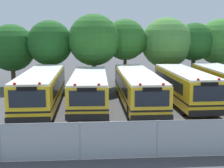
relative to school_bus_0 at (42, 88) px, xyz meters
name	(u,v)px	position (x,y,z in m)	size (l,w,h in m)	color
ground_plane	(138,104)	(7.11, 0.10, -1.41)	(160.00, 160.00, 0.00)	#424244
school_bus_0	(42,88)	(0.00, 0.00, 0.00)	(2.62, 10.68, 2.68)	yellow
school_bus_1	(89,88)	(3.47, -0.04, -0.09)	(2.81, 9.88, 2.51)	yellow
school_bus_2	(137,87)	(7.08, 0.22, -0.06)	(2.53, 11.27, 2.57)	yellow
school_bus_3	(184,85)	(10.67, 0.16, 0.00)	(2.59, 9.53, 2.68)	yellow
tree_0	(13,47)	(-4.02, 8.36, 2.51)	(4.60, 4.60, 6.17)	#4C3823
tree_1	(51,44)	(-0.18, 7.63, 2.87)	(4.35, 4.35, 6.53)	#4C3823
tree_2	(95,39)	(3.99, 6.99, 3.30)	(4.93, 4.93, 7.12)	#4C3823
tree_3	(127,40)	(7.27, 8.28, 3.18)	(4.32, 4.11, 6.70)	#4C3823
tree_4	(169,42)	(11.57, 8.60, 2.95)	(5.26, 5.15, 6.87)	#4C3823
tree_5	(195,42)	(14.34, 8.69, 3.01)	(3.90, 3.90, 6.36)	#4C3823
tree_6	(220,41)	(17.20, 9.16, 3.04)	(4.80, 4.80, 6.76)	#4C3823
chainlink_fence	(157,138)	(6.45, -9.57, -0.52)	(20.16, 0.07, 1.71)	#9EA0A3
traffic_cone	(149,145)	(6.23, -8.83, -1.12)	(0.44, 0.44, 0.58)	#EA5914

